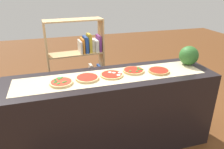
# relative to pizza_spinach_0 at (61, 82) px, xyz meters

# --- Properties ---
(ground_plane) EXTENTS (12.00, 12.00, 0.00)m
(ground_plane) POSITION_rel_pizza_spinach_0_xyz_m (0.54, 0.04, -0.94)
(ground_plane) COLOR brown
(counter) EXTENTS (2.31, 0.64, 0.93)m
(counter) POSITION_rel_pizza_spinach_0_xyz_m (0.54, 0.04, -0.48)
(counter) COLOR black
(counter) RESTS_ON ground_plane
(parchment_paper) EXTENTS (2.05, 0.42, 0.00)m
(parchment_paper) POSITION_rel_pizza_spinach_0_xyz_m (0.54, 0.04, -0.01)
(parchment_paper) COLOR beige
(parchment_paper) RESTS_ON counter
(pizza_spinach_0) EXTENTS (0.23, 0.23, 0.03)m
(pizza_spinach_0) POSITION_rel_pizza_spinach_0_xyz_m (0.00, 0.00, 0.00)
(pizza_spinach_0) COLOR #E5C17F
(pizza_spinach_0) RESTS_ON parchment_paper
(pizza_plain_1) EXTENTS (0.24, 0.24, 0.02)m
(pizza_plain_1) POSITION_rel_pizza_spinach_0_xyz_m (0.27, 0.04, -0.00)
(pizza_plain_1) COLOR #E5C17F
(pizza_plain_1) RESTS_ON parchment_paper
(pizza_mozzarella_2) EXTENTS (0.25, 0.25, 0.02)m
(pizza_mozzarella_2) POSITION_rel_pizza_spinach_0_xyz_m (0.54, 0.05, -0.00)
(pizza_mozzarella_2) COLOR #DBB26B
(pizza_mozzarella_2) RESTS_ON parchment_paper
(pizza_spinach_3) EXTENTS (0.24, 0.24, 0.03)m
(pizza_spinach_3) POSITION_rel_pizza_spinach_0_xyz_m (0.81, 0.09, -0.00)
(pizza_spinach_3) COLOR #DBB26B
(pizza_spinach_3) RESTS_ON parchment_paper
(pizza_plain_4) EXTENTS (0.24, 0.24, 0.02)m
(pizza_plain_4) POSITION_rel_pizza_spinach_0_xyz_m (1.08, 0.00, -0.00)
(pizza_plain_4) COLOR tan
(pizza_plain_4) RESTS_ON parchment_paper
(watermelon) EXTENTS (0.23, 0.23, 0.23)m
(watermelon) POSITION_rel_pizza_spinach_0_xyz_m (1.54, 0.12, 0.10)
(watermelon) COLOR #2D6628
(watermelon) RESTS_ON counter
(bookshelf) EXTENTS (0.80, 0.30, 1.41)m
(bookshelf) POSITION_rel_pizza_spinach_0_xyz_m (0.37, 0.93, -0.29)
(bookshelf) COLOR tan
(bookshelf) RESTS_ON ground_plane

